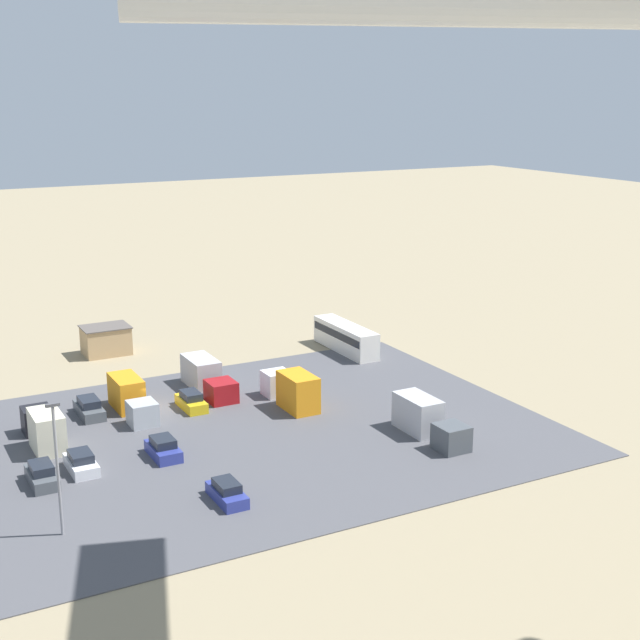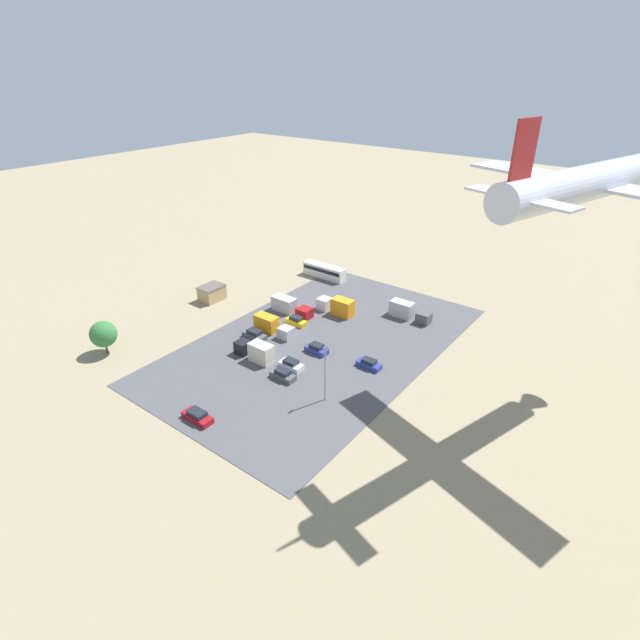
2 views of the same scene
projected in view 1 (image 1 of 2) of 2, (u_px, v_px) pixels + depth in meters
name	position (u px, v px, depth m)	size (l,w,h in m)	color
ground_plane	(154.00, 410.00, 81.80)	(400.00, 400.00, 0.00)	gray
parking_lot_surface	(190.00, 445.00, 73.67)	(60.90, 37.55, 0.08)	#4C4C51
shed_building	(106.00, 340.00, 98.77)	(5.17, 3.99, 3.18)	tan
bus	(346.00, 337.00, 99.76)	(2.51, 10.63, 3.01)	silver
parked_car_0	(42.00, 475.00, 66.25)	(1.84, 4.23, 1.62)	#4C5156
parked_car_1	(81.00, 463.00, 68.54)	(1.93, 4.16, 1.52)	silver
parked_car_3	(191.00, 401.00, 81.87)	(1.79, 4.22, 1.63)	gold
parked_car_4	(89.00, 408.00, 80.11)	(1.90, 4.66, 1.64)	#4C5156
parked_car_5	(163.00, 449.00, 71.13)	(1.95, 4.04, 1.61)	navy
parked_car_6	(227.00, 493.00, 63.51)	(1.75, 4.17, 1.51)	navy
parked_truck_0	(207.00, 377.00, 86.77)	(2.56, 9.11, 2.87)	maroon
parked_truck_1	(427.00, 420.00, 75.21)	(2.42, 8.40, 3.07)	#4C5156
parked_truck_2	(292.00, 389.00, 82.51)	(2.49, 7.89, 3.38)	silver
parked_truck_3	(131.00, 398.00, 80.63)	(2.35, 8.31, 3.01)	#ADB2B7
parked_truck_4	(44.00, 428.00, 73.23)	(2.34, 7.54, 3.26)	black
light_pole_lot_centre	(57.00, 464.00, 57.58)	(0.90, 0.28, 9.18)	gray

